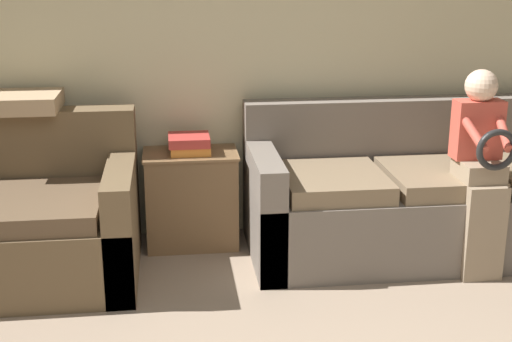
{
  "coord_description": "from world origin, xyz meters",
  "views": [
    {
      "loc": [
        -0.46,
        -1.81,
        1.83
      ],
      "look_at": [
        -0.03,
        1.68,
        0.76
      ],
      "focal_mm": 50.0,
      "sensor_mm": 36.0,
      "label": 1
    }
  ],
  "objects_px": {
    "couch_main": "(427,198)",
    "throw_pillow": "(24,102)",
    "book_stack": "(190,144)",
    "child_left_seated": "(481,162)",
    "side_shelf": "(192,197)"
  },
  "relations": [
    {
      "from": "child_left_seated",
      "to": "throw_pillow",
      "type": "bearing_deg",
      "value": 167.19
    },
    {
      "from": "child_left_seated",
      "to": "side_shelf",
      "type": "relative_size",
      "value": 1.93
    },
    {
      "from": "throw_pillow",
      "to": "book_stack",
      "type": "bearing_deg",
      "value": 1.46
    },
    {
      "from": "child_left_seated",
      "to": "side_shelf",
      "type": "distance_m",
      "value": 1.81
    },
    {
      "from": "couch_main",
      "to": "side_shelf",
      "type": "height_order",
      "value": "couch_main"
    },
    {
      "from": "side_shelf",
      "to": "throw_pillow",
      "type": "relative_size",
      "value": 1.49
    },
    {
      "from": "book_stack",
      "to": "throw_pillow",
      "type": "height_order",
      "value": "throw_pillow"
    },
    {
      "from": "couch_main",
      "to": "child_left_seated",
      "type": "bearing_deg",
      "value": -66.8
    },
    {
      "from": "side_shelf",
      "to": "book_stack",
      "type": "distance_m",
      "value": 0.36
    },
    {
      "from": "child_left_seated",
      "to": "throw_pillow",
      "type": "distance_m",
      "value": 2.73
    },
    {
      "from": "throw_pillow",
      "to": "child_left_seated",
      "type": "bearing_deg",
      "value": -12.81
    },
    {
      "from": "couch_main",
      "to": "throw_pillow",
      "type": "bearing_deg",
      "value": 174.91
    },
    {
      "from": "couch_main",
      "to": "child_left_seated",
      "type": "distance_m",
      "value": 0.54
    },
    {
      "from": "child_left_seated",
      "to": "side_shelf",
      "type": "height_order",
      "value": "child_left_seated"
    },
    {
      "from": "couch_main",
      "to": "side_shelf",
      "type": "distance_m",
      "value": 1.52
    }
  ]
}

